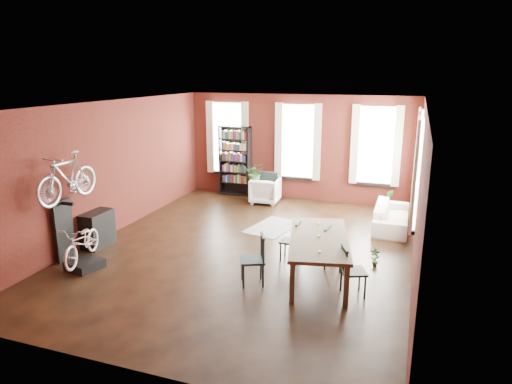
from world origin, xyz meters
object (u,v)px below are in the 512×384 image
at_px(dining_chair_b, 290,241).
at_px(dining_chair_c, 353,271).
at_px(white_armchair, 265,189).
at_px(console_table, 98,229).
at_px(bike_trainer, 85,264).
at_px(bicycle_floor, 81,226).
at_px(plant_stand, 256,193).
at_px(dining_chair_a, 252,260).
at_px(dining_chair_d, 335,249).
at_px(cream_sofa, 392,212).
at_px(dining_table, 318,257).
at_px(bookshelf, 235,161).

height_order(dining_chair_b, dining_chair_c, dining_chair_c).
relative_size(dining_chair_c, white_armchair, 1.08).
bearing_deg(white_armchair, dining_chair_b, 111.96).
bearing_deg(console_table, bike_trainer, -64.39).
bearing_deg(bicycle_floor, white_armchair, 56.20).
relative_size(white_armchair, console_table, 1.05).
height_order(dining_chair_b, plant_stand, dining_chair_b).
xyz_separation_m(dining_chair_a, dining_chair_b, (0.37, 1.32, -0.05)).
bearing_deg(bike_trainer, dining_chair_d, 19.46).
relative_size(cream_sofa, console_table, 2.60).
bearing_deg(console_table, white_armchair, 61.43).
xyz_separation_m(dining_chair_b, bicycle_floor, (-3.80, -1.79, 0.48)).
bearing_deg(console_table, dining_chair_b, 8.62).
xyz_separation_m(dining_chair_d, bike_trainer, (-4.75, -1.68, -0.34)).
xyz_separation_m(dining_chair_a, dining_chair_c, (1.83, 0.17, -0.03)).
bearing_deg(plant_stand, dining_table, -57.85).
height_order(bike_trainer, plant_stand, plant_stand).
distance_m(dining_chair_a, dining_chair_d, 1.79).
bearing_deg(dining_chair_d, dining_chair_a, 139.82).
bearing_deg(dining_chair_b, dining_table, 50.66).
xyz_separation_m(dining_chair_b, bike_trainer, (-3.79, -1.80, -0.34)).
xyz_separation_m(dining_chair_c, plant_stand, (-3.60, 5.07, -0.16)).
relative_size(dining_table, plant_stand, 4.03).
xyz_separation_m(white_armchair, plant_stand, (-0.29, -0.01, -0.12)).
distance_m(dining_chair_d, white_armchair, 4.93).
bearing_deg(plant_stand, bike_trainer, -106.12).
bearing_deg(white_armchair, dining_chair_d, 121.57).
distance_m(dining_chair_a, cream_sofa, 4.74).
bearing_deg(bicycle_floor, dining_chair_a, -7.02).
relative_size(dining_table, white_armchair, 2.84).
height_order(dining_table, white_armchair, white_armchair).
bearing_deg(white_armchair, bicycle_floor, 67.93).
height_order(dining_chair_d, cream_sofa, dining_chair_d).
bearing_deg(dining_chair_a, bicycle_floor, -107.06).
bearing_deg(bookshelf, dining_chair_c, -51.56).
distance_m(dining_chair_b, dining_chair_d, 0.97).
xyz_separation_m(cream_sofa, plant_stand, (-4.03, 1.07, -0.11)).
bearing_deg(plant_stand, dining_chair_a, -71.36).
height_order(dining_table, dining_chair_a, dining_chair_a).
bearing_deg(plant_stand, cream_sofa, -14.93).
distance_m(dining_chair_b, bike_trainer, 4.21).
xyz_separation_m(dining_chair_c, bookshelf, (-4.52, 5.69, 0.65)).
xyz_separation_m(dining_chair_a, plant_stand, (-1.77, 5.24, -0.18)).
height_order(dining_chair_c, dining_chair_d, dining_chair_c).
relative_size(dining_chair_b, cream_sofa, 0.41).
bearing_deg(bookshelf, dining_chair_b, -56.07).
relative_size(dining_chair_b, dining_chair_c, 0.94).
bearing_deg(cream_sofa, plant_stand, 75.07).
distance_m(dining_table, bike_trainer, 4.67).
xyz_separation_m(bookshelf, cream_sofa, (4.95, -1.70, -0.69)).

